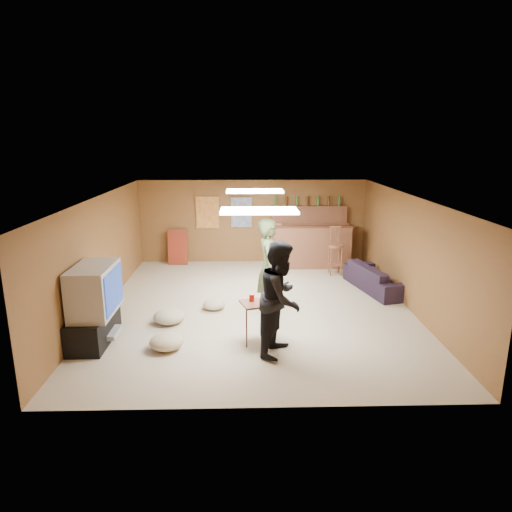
{
  "coord_description": "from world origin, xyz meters",
  "views": [
    {
      "loc": [
        -0.24,
        -8.53,
        3.27
      ],
      "look_at": [
        0.0,
        0.2,
        1.0
      ],
      "focal_mm": 32.0,
      "sensor_mm": 36.0,
      "label": 1
    }
  ],
  "objects_px": {
    "person_black": "(281,298)",
    "tray_table": "(259,323)",
    "bar_counter": "(311,246)",
    "tv_body": "(95,290)",
    "person_olive": "(269,268)",
    "sofa": "(377,278)"
  },
  "relations": [
    {
      "from": "person_olive",
      "to": "tray_table",
      "type": "xyz_separation_m",
      "value": [
        -0.23,
        -1.2,
        -0.57
      ]
    },
    {
      "from": "tray_table",
      "to": "tv_body",
      "type": "bearing_deg",
      "value": 176.91
    },
    {
      "from": "person_olive",
      "to": "person_black",
      "type": "xyz_separation_m",
      "value": [
        0.09,
        -1.53,
        -0.04
      ]
    },
    {
      "from": "tv_body",
      "to": "bar_counter",
      "type": "xyz_separation_m",
      "value": [
        4.15,
        4.45,
        -0.35
      ]
    },
    {
      "from": "bar_counter",
      "to": "tray_table",
      "type": "bearing_deg",
      "value": -108.14
    },
    {
      "from": "tv_body",
      "to": "person_olive",
      "type": "height_order",
      "value": "person_olive"
    },
    {
      "from": "person_black",
      "to": "tv_body",
      "type": "bearing_deg",
      "value": 103.87
    },
    {
      "from": "tv_body",
      "to": "person_black",
      "type": "relative_size",
      "value": 0.62
    },
    {
      "from": "person_black",
      "to": "tray_table",
      "type": "distance_m",
      "value": 0.71
    },
    {
      "from": "bar_counter",
      "to": "person_olive",
      "type": "distance_m",
      "value": 3.65
    },
    {
      "from": "person_olive",
      "to": "person_black",
      "type": "relative_size",
      "value": 1.04
    },
    {
      "from": "person_olive",
      "to": "tray_table",
      "type": "distance_m",
      "value": 1.35
    },
    {
      "from": "person_black",
      "to": "sofa",
      "type": "bearing_deg",
      "value": -15.57
    },
    {
      "from": "tv_body",
      "to": "bar_counter",
      "type": "distance_m",
      "value": 6.09
    },
    {
      "from": "bar_counter",
      "to": "tray_table",
      "type": "xyz_separation_m",
      "value": [
        -1.5,
        -4.59,
        -0.19
      ]
    },
    {
      "from": "bar_counter",
      "to": "tv_body",
      "type": "bearing_deg",
      "value": -133.0
    },
    {
      "from": "sofa",
      "to": "tray_table",
      "type": "distance_m",
      "value": 3.79
    },
    {
      "from": "tv_body",
      "to": "tray_table",
      "type": "bearing_deg",
      "value": -3.09
    },
    {
      "from": "tray_table",
      "to": "sofa",
      "type": "bearing_deg",
      "value": 44.45
    },
    {
      "from": "bar_counter",
      "to": "person_black",
      "type": "distance_m",
      "value": 5.08
    },
    {
      "from": "tv_body",
      "to": "person_black",
      "type": "bearing_deg",
      "value": -9.09
    },
    {
      "from": "person_black",
      "to": "tray_table",
      "type": "relative_size",
      "value": 2.51
    }
  ]
}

